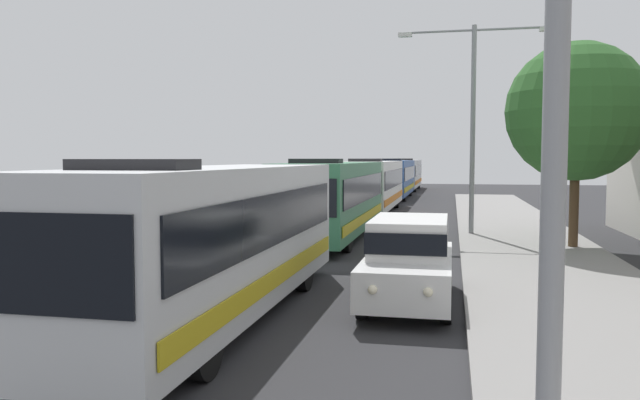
# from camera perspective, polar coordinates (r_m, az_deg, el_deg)

# --- Properties ---
(bus_lead) EXTENTS (2.58, 10.66, 3.21)m
(bus_lead) POSITION_cam_1_polar(r_m,az_deg,el_deg) (12.49, -9.62, -3.22)
(bus_lead) COLOR silver
(bus_lead) RESTS_ON ground_plane
(bus_second_in_line) EXTENTS (2.58, 11.26, 3.21)m
(bus_second_in_line) POSITION_cam_1_polar(r_m,az_deg,el_deg) (24.66, 1.31, 0.31)
(bus_second_in_line) COLOR #33724C
(bus_second_in_line) RESTS_ON ground_plane
(bus_middle) EXTENTS (2.58, 11.99, 3.21)m
(bus_middle) POSITION_cam_1_polar(r_m,az_deg,el_deg) (37.10, 4.96, 1.49)
(bus_middle) COLOR silver
(bus_middle) RESTS_ON ground_plane
(bus_fourth_in_line) EXTENTS (2.58, 12.00, 3.21)m
(bus_fourth_in_line) POSITION_cam_1_polar(r_m,az_deg,el_deg) (50.24, 6.83, 2.09)
(bus_fourth_in_line) COLOR #284C8C
(bus_fourth_in_line) RESTS_ON ground_plane
(bus_rear) EXTENTS (2.58, 12.25, 3.21)m
(bus_rear) POSITION_cam_1_polar(r_m,az_deg,el_deg) (63.74, 7.95, 2.45)
(bus_rear) COLOR silver
(bus_rear) RESTS_ON ground_plane
(white_suv) EXTENTS (1.86, 4.83, 1.90)m
(white_suv) POSITION_cam_1_polar(r_m,az_deg,el_deg) (13.84, 8.24, -5.26)
(white_suv) COLOR white
(white_suv) RESTS_ON ground_plane
(box_truck_oncoming) EXTENTS (2.35, 7.11, 3.15)m
(box_truck_oncoming) POSITION_cam_1_polar(r_m,az_deg,el_deg) (62.83, 4.86, 2.46)
(box_truck_oncoming) COLOR black
(box_truck_oncoming) RESTS_ON ground_plane
(streetlamp_mid) EXTENTS (6.10, 0.28, 8.43)m
(streetlamp_mid) POSITION_cam_1_polar(r_m,az_deg,el_deg) (26.07, 13.95, 8.36)
(streetlamp_mid) COLOR gray
(streetlamp_mid) RESTS_ON sidewalk
(roadside_tree) EXTENTS (4.79, 4.79, 7.07)m
(roadside_tree) POSITION_cam_1_polar(r_m,az_deg,el_deg) (23.19, 22.60, 7.53)
(roadside_tree) COLOR #4C3823
(roadside_tree) RESTS_ON sidewalk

